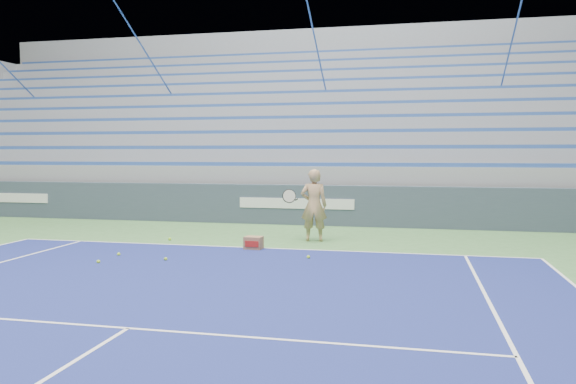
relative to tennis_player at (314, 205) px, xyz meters
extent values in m
cube|color=white|center=(-0.95, -1.20, -0.80)|extent=(10.97, 0.05, 0.00)
cube|color=white|center=(-0.95, -6.69, -0.80)|extent=(8.23, 0.05, 0.00)
cube|color=#364353|center=(-0.95, 2.80, -0.26)|extent=(30.00, 0.30, 1.10)
cube|color=white|center=(-9.95, 2.64, -0.21)|extent=(2.60, 0.02, 0.28)
cube|color=white|center=(-0.95, 2.64, -0.21)|extent=(3.20, 0.02, 0.28)
cube|color=gray|center=(-0.95, 7.35, -0.26)|extent=(30.00, 8.50, 1.10)
cube|color=gray|center=(-0.95, 7.35, 0.54)|extent=(30.00, 8.50, 0.50)
cube|color=#2A4D97|center=(-0.95, 3.47, 0.84)|extent=(29.60, 0.42, 0.11)
cube|color=gray|center=(-0.95, 7.77, 1.04)|extent=(30.00, 7.65, 0.50)
cube|color=#2A4D97|center=(-0.95, 4.32, 1.34)|extent=(29.60, 0.42, 0.11)
cube|color=gray|center=(-0.95, 8.20, 1.54)|extent=(30.00, 6.80, 0.50)
cube|color=#2A4D97|center=(-0.95, 5.17, 1.84)|extent=(29.60, 0.42, 0.11)
cube|color=gray|center=(-0.95, 8.62, 2.04)|extent=(30.00, 5.95, 0.50)
cube|color=#2A4D97|center=(-0.95, 6.02, 2.34)|extent=(29.60, 0.42, 0.11)
cube|color=gray|center=(-0.95, 9.05, 2.54)|extent=(30.00, 5.10, 0.50)
cube|color=#2A4D97|center=(-0.95, 6.87, 2.84)|extent=(29.60, 0.42, 0.11)
cube|color=gray|center=(-0.95, 9.47, 3.04)|extent=(30.00, 4.25, 0.50)
cube|color=#2A4D97|center=(-0.95, 7.72, 3.34)|extent=(29.60, 0.42, 0.11)
cube|color=gray|center=(-0.95, 9.90, 3.54)|extent=(30.00, 3.40, 0.50)
cube|color=#2A4D97|center=(-0.95, 8.57, 3.84)|extent=(29.60, 0.42, 0.11)
cube|color=gray|center=(-0.95, 10.32, 4.04)|extent=(30.00, 2.55, 0.50)
cube|color=#2A4D97|center=(-0.95, 9.42, 4.34)|extent=(29.60, 0.42, 0.11)
cube|color=gray|center=(-0.95, 10.75, 4.54)|extent=(30.00, 1.70, 0.50)
cube|color=#2A4D97|center=(-0.95, 10.27, 4.84)|extent=(29.60, 0.42, 0.11)
cube|color=gray|center=(-0.95, 11.17, 5.04)|extent=(30.00, 0.85, 0.50)
cube|color=#2A4D97|center=(-0.95, 11.12, 5.34)|extent=(29.60, 0.42, 0.11)
cube|color=gray|center=(-0.95, 11.90, 2.84)|extent=(31.00, 0.40, 7.30)
cylinder|color=#2D56A0|center=(-12.95, 7.35, 3.79)|extent=(0.05, 8.53, 5.04)
cylinder|color=#2D56A0|center=(-6.95, 7.35, 3.79)|extent=(0.05, 8.53, 5.04)
cylinder|color=#2D56A0|center=(-0.95, 7.35, 3.79)|extent=(0.05, 8.53, 5.04)
cylinder|color=#2D56A0|center=(5.05, 7.35, 3.79)|extent=(0.05, 8.53, 5.04)
imported|color=tan|center=(0.00, 0.01, 0.00)|extent=(0.64, 0.46, 1.62)
cylinder|color=black|center=(-0.35, -0.24, 0.14)|extent=(0.12, 0.27, 0.08)
cylinder|color=beige|center=(-0.45, -0.52, 0.24)|extent=(0.29, 0.16, 0.28)
torus|color=black|center=(-0.45, -0.52, 0.24)|extent=(0.31, 0.18, 0.30)
cube|color=#8F6545|center=(-1.02, -1.34, -0.68)|extent=(0.38, 0.29, 0.27)
cube|color=#B21E19|center=(-1.02, -1.48, -0.68)|extent=(0.29, 0.03, 0.12)
sphere|color=#ACE22E|center=(-2.25, -2.87, -0.78)|extent=(0.07, 0.07, 0.07)
sphere|color=#ACE22E|center=(-0.97, -1.29, -0.78)|extent=(0.07, 0.07, 0.07)
sphere|color=#ACE22E|center=(-3.33, -3.37, -0.78)|extent=(0.07, 0.07, 0.07)
sphere|color=#ACE22E|center=(-3.20, -0.62, -0.78)|extent=(0.07, 0.07, 0.07)
sphere|color=#ACE22E|center=(0.27, -2.11, -0.78)|extent=(0.07, 0.07, 0.07)
sphere|color=#ACE22E|center=(-3.35, -2.61, -0.78)|extent=(0.07, 0.07, 0.07)
camera|label=1|loc=(2.14, -12.33, 1.17)|focal=35.00mm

